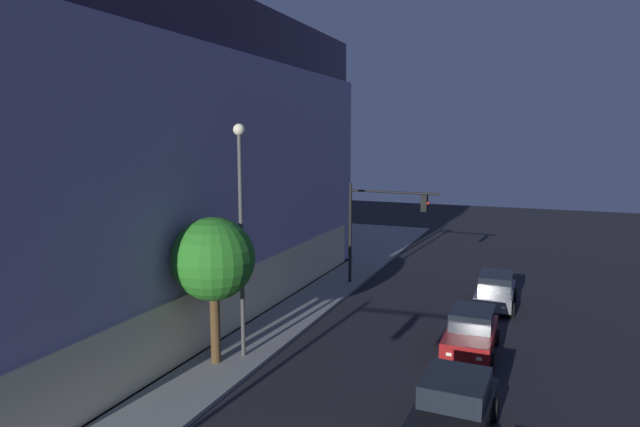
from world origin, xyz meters
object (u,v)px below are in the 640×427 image
car_red (471,331)px  car_grey (495,290)px  street_lamp_sidewalk (241,215)px  traffic_light_far_corner (378,217)px  sidewalk_tree (213,260)px  car_black (453,406)px  modern_building (32,161)px

car_red → car_grey: car_red is taller
street_lamp_sidewalk → car_red: bearing=-63.7°
traffic_light_far_corner → sidewalk_tree: size_ratio=1.05×
street_lamp_sidewalk → sidewalk_tree: size_ratio=1.61×
car_black → traffic_light_far_corner: bearing=24.3°
car_red → car_black: bearing=-177.7°
car_red → car_grey: (6.59, -0.41, -0.02)m
street_lamp_sidewalk → traffic_light_far_corner: bearing=-9.6°
car_red → car_grey: bearing=-3.6°
modern_building → car_grey: size_ratio=6.61×
street_lamp_sidewalk → car_black: size_ratio=1.93×
sidewalk_tree → car_black: size_ratio=1.20×
car_grey → sidewalk_tree: bearing=141.6°
sidewalk_tree → car_black: 9.60m
modern_building → traffic_light_far_corner: modern_building is taller
car_black → car_grey: bearing=-0.7°
sidewalk_tree → traffic_light_far_corner: bearing=-11.8°
traffic_light_far_corner → car_grey: bearing=-99.2°
modern_building → car_black: bearing=-104.9°
car_grey → modern_building: bearing=106.1°
modern_building → car_grey: bearing=-73.9°
car_black → modern_building: bearing=75.1°
car_grey → traffic_light_far_corner: bearing=80.8°
car_red → car_grey: 6.60m
sidewalk_tree → car_red: sidewalk_tree is taller
traffic_light_far_corner → car_grey: 7.30m
car_black → sidewalk_tree: bearing=80.6°
modern_building → car_grey: modern_building is taller
modern_building → car_black: modern_building is taller
street_lamp_sidewalk → car_red: 10.12m
traffic_light_far_corner → car_grey: size_ratio=1.33×
car_red → street_lamp_sidewalk: bearing=116.3°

